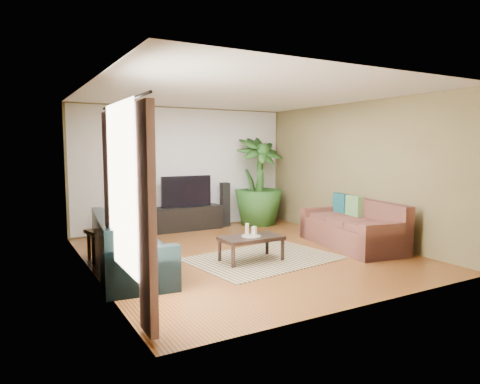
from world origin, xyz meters
TOP-DOWN VIEW (x-y plane):
  - floor at (0.00, 0.00)m, footprint 5.50×5.50m
  - ceiling at (0.00, 0.00)m, footprint 5.50×5.50m
  - wall_back at (0.00, 2.75)m, footprint 5.00×0.00m
  - wall_front at (0.00, -2.75)m, footprint 5.00×0.00m
  - wall_left at (-2.50, 0.00)m, footprint 0.00×5.50m
  - wall_right at (2.50, 0.00)m, footprint 0.00×5.50m
  - backwall_panel at (0.00, 2.74)m, footprint 4.90×0.00m
  - window_pane at (-2.48, -1.60)m, footprint 0.00×1.80m
  - curtain_near at (-2.43, -2.35)m, footprint 0.08×0.35m
  - curtain_far at (-2.43, -0.85)m, footprint 0.08×0.35m
  - curtain_rod at (-2.43, -1.60)m, footprint 0.03×1.90m
  - sofa_left at (-2.01, -0.17)m, footprint 1.15×2.23m
  - sofa_right at (1.97, -0.46)m, footprint 1.28×2.25m
  - area_rug at (0.10, -0.42)m, footprint 2.52×1.94m
  - coffee_table at (-0.16, -0.44)m, footprint 0.99×0.54m
  - candle_tray at (-0.16, -0.44)m, footprint 0.30×0.30m
  - candle_tall at (-0.22, -0.41)m, footprint 0.06×0.06m
  - candle_mid at (-0.12, -0.48)m, footprint 0.06×0.06m
  - candle_short at (-0.09, -0.38)m, footprint 0.06×0.06m
  - tv_stand at (-0.06, 2.50)m, footprint 1.57×0.48m
  - television at (-0.06, 2.50)m, footprint 1.15×0.06m
  - speaker_left at (-1.30, 2.36)m, footprint 0.19×0.21m
  - speaker_right at (0.89, 2.50)m, footprint 0.19×0.21m
  - potted_plant at (1.68, 2.32)m, footprint 1.24×1.24m
  - plant_pot at (1.68, 2.32)m, footprint 0.38×0.38m
  - pedestal at (-1.66, 2.23)m, footprint 0.45×0.45m
  - vase at (-1.66, 2.23)m, footprint 0.34×0.34m
  - side_table at (-2.20, 0.81)m, footprint 0.55×0.55m

SIDE VIEW (x-z plane):
  - floor at x=0.00m, z-range 0.00..0.00m
  - area_rug at x=0.10m, z-range 0.00..0.01m
  - plant_pot at x=1.68m, z-range 0.00..0.30m
  - pedestal at x=-1.66m, z-range 0.00..0.37m
  - coffee_table at x=-0.16m, z-range 0.00..0.40m
  - side_table at x=-2.20m, z-range 0.00..0.50m
  - tv_stand at x=-0.06m, z-range 0.00..0.52m
  - candle_tray at x=-0.16m, z-range 0.40..0.42m
  - sofa_left at x=-2.01m, z-range 0.00..0.85m
  - sofa_right at x=1.97m, z-range 0.00..0.85m
  - candle_short at x=-0.09m, z-range 0.42..0.54m
  - candle_mid at x=-0.12m, z-range 0.42..0.57m
  - speaker_right at x=0.89m, z-range 0.00..1.01m
  - speaker_left at x=-1.30m, z-range 0.00..1.03m
  - candle_tall at x=-0.22m, z-range 0.42..0.61m
  - vase at x=-1.66m, z-range 0.31..0.79m
  - television at x=-0.06m, z-range 0.52..1.20m
  - potted_plant at x=1.68m, z-range 0.00..2.06m
  - curtain_near at x=-2.43m, z-range 0.05..2.25m
  - curtain_far at x=-2.43m, z-range 0.05..2.25m
  - wall_left at x=-2.50m, z-range -1.40..4.10m
  - wall_right at x=2.50m, z-range -1.40..4.10m
  - wall_back at x=0.00m, z-range -1.15..3.85m
  - wall_front at x=0.00m, z-range -1.15..3.85m
  - backwall_panel at x=0.00m, z-range -1.10..3.80m
  - window_pane at x=-2.48m, z-range 0.50..2.30m
  - curtain_rod at x=-2.43m, z-range 2.28..2.31m
  - ceiling at x=0.00m, z-range 2.70..2.70m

